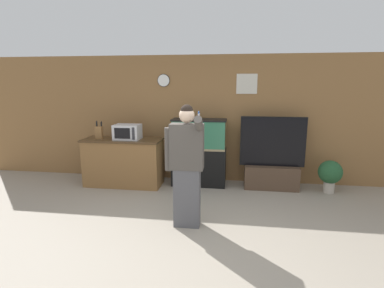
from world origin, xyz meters
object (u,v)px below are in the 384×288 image
object	(u,v)px
microwave	(127,132)
knife_block	(99,132)
potted_plant	(330,173)
tv_on_stand	(271,168)
person_standing	(186,165)
counter_island	(123,162)
aquarium_on_stand	(199,152)

from	to	relation	value
microwave	knife_block	world-z (taller)	knife_block
knife_block	potted_plant	distance (m)	4.52
tv_on_stand	person_standing	world-z (taller)	person_standing
counter_island	potted_plant	distance (m)	4.01
microwave	potted_plant	size ratio (longest dim) A/B	0.81
counter_island	aquarium_on_stand	world-z (taller)	aquarium_on_stand
potted_plant	microwave	bearing A→B (deg)	-177.78
aquarium_on_stand	person_standing	distance (m)	1.84
counter_island	potted_plant	world-z (taller)	counter_island
microwave	aquarium_on_stand	bearing A→B (deg)	10.55
counter_island	aquarium_on_stand	distance (m)	1.53
counter_island	aquarium_on_stand	size ratio (longest dim) A/B	1.16
counter_island	person_standing	distance (m)	2.25
knife_block	tv_on_stand	xyz separation A→B (m)	(3.39, 0.27, -0.67)
knife_block	tv_on_stand	distance (m)	3.47
knife_block	microwave	bearing A→B (deg)	3.94
tv_on_stand	aquarium_on_stand	bearing A→B (deg)	179.04
tv_on_stand	person_standing	distance (m)	2.33
aquarium_on_stand	counter_island	bearing A→B (deg)	-170.85
tv_on_stand	potted_plant	size ratio (longest dim) A/B	2.29
tv_on_stand	potted_plant	world-z (taller)	tv_on_stand
counter_island	tv_on_stand	size ratio (longest dim) A/B	1.10
tv_on_stand	potted_plant	bearing A→B (deg)	-4.49
counter_island	knife_block	xyz separation A→B (m)	(-0.46, -0.06, 0.61)
counter_island	knife_block	world-z (taller)	knife_block
microwave	potted_plant	xyz separation A→B (m)	(3.89, 0.15, -0.73)
counter_island	microwave	size ratio (longest dim) A/B	3.12
knife_block	aquarium_on_stand	world-z (taller)	aquarium_on_stand
person_standing	counter_island	bearing A→B (deg)	134.28
tv_on_stand	potted_plant	distance (m)	1.07
microwave	tv_on_stand	world-z (taller)	tv_on_stand
counter_island	tv_on_stand	bearing A→B (deg)	4.25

